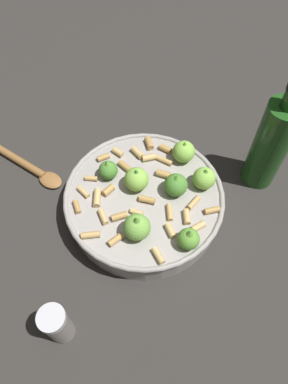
{
  "coord_description": "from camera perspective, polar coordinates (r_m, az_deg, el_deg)",
  "views": [
    {
      "loc": [
        -0.29,
        -0.19,
        0.6
      ],
      "look_at": [
        0.0,
        0.0,
        0.06
      ],
      "focal_mm": 33.26,
      "sensor_mm": 36.0,
      "label": 1
    }
  ],
  "objects": [
    {
      "name": "olive_oil_bottle",
      "position": [
        0.69,
        19.76,
        7.33
      ],
      "size": [
        0.07,
        0.07,
        0.24
      ],
      "color": "#1E4C19",
      "rests_on": "ground"
    },
    {
      "name": "pepper_shaker",
      "position": [
        0.58,
        -13.73,
        -19.93
      ],
      "size": [
        0.04,
        0.04,
        0.09
      ],
      "color": "gray",
      "rests_on": "ground"
    },
    {
      "name": "wooden_spoon",
      "position": [
        0.78,
        -18.62,
        4.27
      ],
      "size": [
        0.04,
        0.22,
        0.02
      ],
      "color": "olive",
      "rests_on": "ground"
    },
    {
      "name": "cooking_pan",
      "position": [
        0.66,
        0.25,
        -1.28
      ],
      "size": [
        0.29,
        0.29,
        0.11
      ],
      "color": "#9E9993",
      "rests_on": "ground"
    },
    {
      "name": "ground_plane",
      "position": [
        0.69,
        0.0,
        -2.79
      ],
      "size": [
        2.4,
        2.4,
        0.0
      ],
      "primitive_type": "plane",
      "color": "#2D2B28"
    }
  ]
}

